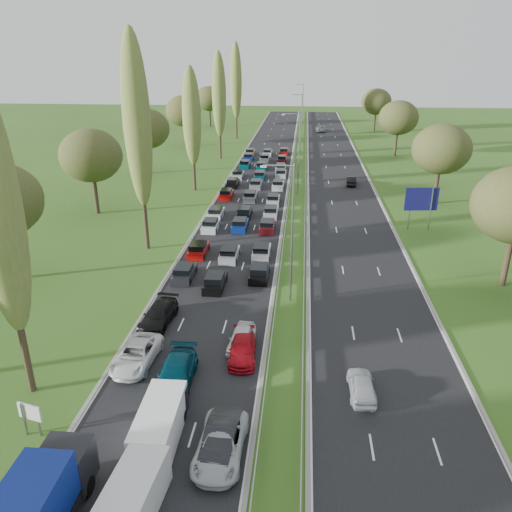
% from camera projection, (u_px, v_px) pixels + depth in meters
% --- Properties ---
extents(ground, '(260.00, 260.00, 0.00)m').
position_uv_depth(ground, '(298.00, 191.00, 77.46)').
color(ground, '#35581B').
rests_on(ground, ground).
extents(near_carriageway, '(10.50, 215.00, 0.04)m').
position_uv_depth(near_carriageway, '(256.00, 186.00, 80.35)').
color(near_carriageway, black).
rests_on(near_carriageway, ground).
extents(far_carriageway, '(10.50, 215.00, 0.04)m').
position_uv_depth(far_carriageway, '(341.00, 188.00, 79.17)').
color(far_carriageway, black).
rests_on(far_carriageway, ground).
extents(central_reservation, '(2.36, 215.00, 0.32)m').
position_uv_depth(central_reservation, '(298.00, 184.00, 79.55)').
color(central_reservation, gray).
rests_on(central_reservation, ground).
extents(lamp_columns, '(0.18, 140.18, 12.00)m').
position_uv_depth(lamp_columns, '(299.00, 155.00, 73.34)').
color(lamp_columns, gray).
rests_on(lamp_columns, ground).
extents(poplar_row, '(2.80, 127.80, 22.44)m').
position_uv_depth(poplar_row, '(173.00, 117.00, 63.26)').
color(poplar_row, '#2D2116').
rests_on(poplar_row, ground).
extents(woodland_left, '(8.00, 166.00, 11.10)m').
position_uv_depth(woodland_left, '(80.00, 161.00, 60.87)').
color(woodland_left, '#2D2116').
rests_on(woodland_left, ground).
extents(woodland_right, '(8.00, 153.00, 11.10)m').
position_uv_depth(woodland_right, '(459.00, 162.00, 60.55)').
color(woodland_right, '#2D2116').
rests_on(woodland_right, ground).
extents(traffic_queue_fill, '(9.13, 68.54, 0.80)m').
position_uv_depth(traffic_queue_fill, '(253.00, 191.00, 75.53)').
color(traffic_queue_fill, black).
rests_on(traffic_queue_fill, ground).
extents(near_car_2, '(2.68, 5.34, 1.45)m').
position_uv_depth(near_car_2, '(137.00, 355.00, 34.31)').
color(near_car_2, white).
rests_on(near_car_2, near_carriageway).
extents(near_car_3, '(2.48, 5.27, 1.49)m').
position_uv_depth(near_car_3, '(159.00, 315.00, 39.44)').
color(near_car_3, black).
rests_on(near_car_3, near_carriageway).
extents(near_car_7, '(2.35, 5.49, 1.58)m').
position_uv_depth(near_car_7, '(176.00, 374.00, 32.18)').
color(near_car_7, '#043547').
rests_on(near_car_7, near_carriageway).
extents(near_car_9, '(1.91, 4.83, 1.56)m').
position_uv_depth(near_car_9, '(221.00, 439.00, 26.76)').
color(near_car_9, black).
rests_on(near_car_9, near_carriageway).
extents(near_car_10, '(2.59, 5.39, 1.48)m').
position_uv_depth(near_car_10, '(221.00, 444.00, 26.45)').
color(near_car_10, '#B4B9BE').
rests_on(near_car_10, near_carriageway).
extents(near_car_11, '(2.17, 4.71, 1.33)m').
position_uv_depth(near_car_11, '(243.00, 349.00, 35.06)').
color(near_car_11, '#A70A15').
rests_on(near_car_11, near_carriageway).
extents(near_car_12, '(1.98, 4.23, 1.40)m').
position_uv_depth(near_car_12, '(241.00, 338.00, 36.33)').
color(near_car_12, white).
rests_on(near_car_12, near_carriageway).
extents(far_car_0, '(1.67, 3.98, 1.34)m').
position_uv_depth(far_car_0, '(362.00, 385.00, 31.23)').
color(far_car_0, '#B1B5BB').
rests_on(far_car_0, far_carriageway).
extents(far_car_1, '(1.76, 4.41, 1.43)m').
position_uv_depth(far_car_1, '(351.00, 181.00, 80.60)').
color(far_car_1, black).
rests_on(far_car_1, far_carriageway).
extents(far_car_2, '(2.67, 5.64, 1.56)m').
position_uv_depth(far_car_2, '(321.00, 129.00, 134.20)').
color(far_car_2, gray).
rests_on(far_car_2, far_carriageway).
extents(white_van_front, '(2.09, 5.34, 2.15)m').
position_uv_depth(white_van_front, '(161.00, 421.00, 27.60)').
color(white_van_front, white).
rests_on(white_van_front, near_carriageway).
extents(white_van_rear, '(2.06, 5.25, 2.11)m').
position_uv_depth(white_van_rear, '(133.00, 497.00, 22.93)').
color(white_van_rear, silver).
rests_on(white_van_rear, near_carriageway).
extents(info_sign, '(1.48, 0.46, 2.10)m').
position_uv_depth(info_sign, '(30.00, 415.00, 27.66)').
color(info_sign, gray).
rests_on(info_sign, ground).
extents(direction_sign, '(3.99, 0.54, 5.20)m').
position_uv_depth(direction_sign, '(421.00, 201.00, 59.39)').
color(direction_sign, gray).
rests_on(direction_sign, ground).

